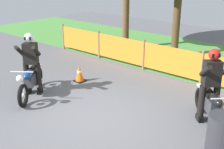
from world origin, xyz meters
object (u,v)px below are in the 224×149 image
Objects in this scene: rider_lead at (211,81)px; rider_trailing at (31,62)px; spare_drum at (223,138)px; motorcycle_lead at (212,107)px; motorcycle_trailing at (31,81)px; traffic_cone at (80,73)px.

rider_lead and rider_trailing have the same top height.
rider_trailing is 1.92× the size of spare_drum.
rider_trailing reaches higher than motorcycle_lead.
rider_lead reaches higher than motorcycle_lead.
rider_lead is 1.55m from spare_drum.
rider_trailing reaches higher than motorcycle_trailing.
rider_lead is at bearing 73.57° from rider_trailing.
traffic_cone is 0.60× the size of spare_drum.
motorcycle_lead is 4.68m from rider_trailing.
motorcycle_trailing reaches higher than traffic_cone.
motorcycle_trailing is at bearing 0.57° from rider_trailing.
motorcycle_lead is at bearing 121.93° from spare_drum.
rider_trailing reaches higher than traffic_cone.
motorcycle_lead is 1.26m from spare_drum.
motorcycle_lead is 1.64× the size of spare_drum.
traffic_cone is at bearing -130.76° from rider_lead.
rider_lead reaches higher than motorcycle_trailing.
motorcycle_lead is 0.85× the size of rider_lead.
rider_trailing is (-4.24, -1.70, -0.03)m from rider_lead.
spare_drum is at bearing -11.47° from traffic_cone.
rider_trailing is 1.62m from traffic_cone.
motorcycle_trailing is at bearing -110.20° from rider_lead.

